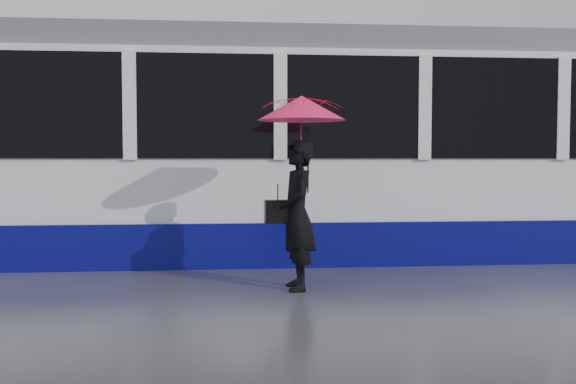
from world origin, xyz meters
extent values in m
plane|color=#2E2E33|center=(0.00, 0.00, 0.00)|extent=(90.00, 90.00, 0.00)
cube|color=#3F3D38|center=(0.00, 1.78, 0.01)|extent=(34.00, 0.07, 0.02)
cube|color=#3F3D38|center=(0.00, 3.22, 0.01)|extent=(34.00, 0.07, 0.02)
cube|color=white|center=(-0.61, 2.50, 1.52)|extent=(24.00, 2.40, 2.95)
cube|color=#090966|center=(-0.61, 2.50, 0.31)|extent=(24.00, 2.56, 0.62)
cube|color=black|center=(-0.61, 2.50, 2.20)|extent=(23.00, 2.48, 1.40)
cube|color=#5C5E64|center=(-0.61, 2.50, 3.17)|extent=(23.60, 2.20, 0.35)
imported|color=black|center=(0.97, -0.18, 0.85)|extent=(0.46, 0.66, 1.71)
imported|color=#F01457|center=(1.02, -0.18, 1.80)|extent=(1.01, 1.03, 0.85)
cone|color=#F01457|center=(1.02, -0.18, 2.07)|extent=(1.09, 1.09, 0.28)
cylinder|color=black|center=(1.02, -0.18, 2.23)|extent=(0.01, 0.01, 0.06)
cylinder|color=black|center=(1.09, -0.15, 1.48)|extent=(0.02, 0.02, 0.75)
cube|color=black|center=(0.75, -0.16, 0.90)|extent=(0.32, 0.16, 0.26)
cylinder|color=black|center=(0.75, -0.16, 1.12)|extent=(0.01, 0.01, 0.18)
camera|label=1|loc=(0.18, -7.40, 1.50)|focal=40.00mm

